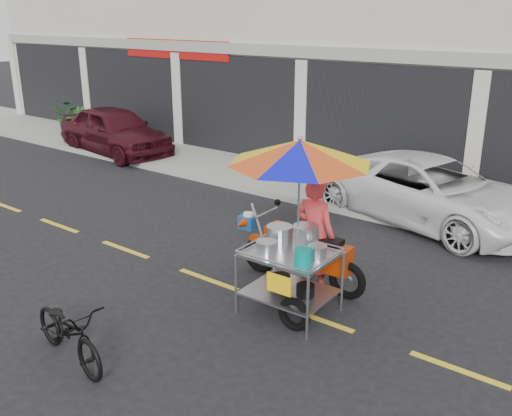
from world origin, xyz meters
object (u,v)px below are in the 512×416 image
Objects in this scene: maroon_sedan at (115,131)px; food_vendor_rig at (303,199)px; white_pickup at (431,191)px; near_bicycle at (69,331)px.

food_vendor_rig is at bearing -108.16° from maroon_sedan.
food_vendor_rig is at bearing -168.60° from white_pickup.
white_pickup is at bearing 85.76° from food_vendor_rig.
maroon_sedan is at bearing 56.70° from near_bicycle.
white_pickup is 3.03× the size of near_bicycle.
maroon_sedan is 1.64× the size of food_vendor_rig.
food_vendor_rig is at bearing -15.96° from near_bicycle.
maroon_sedan is at bearing 104.15° from white_pickup.
maroon_sedan is 9.69m from white_pickup.
near_bicycle is 3.48m from food_vendor_rig.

